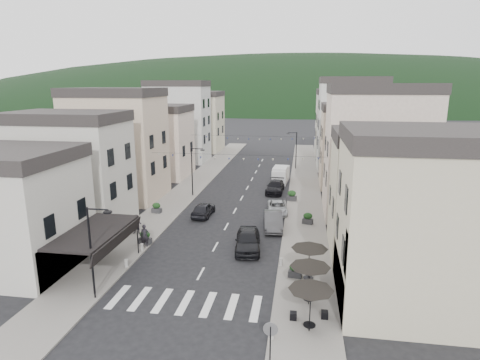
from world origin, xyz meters
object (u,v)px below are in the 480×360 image
object	(u,v)px
parked_car_d	(275,187)
pedestrian_a	(145,236)
pedestrian_b	(137,224)
delivery_van	(281,174)
parked_car_a	(248,240)
parked_car_c	(277,207)
parked_car_b	(273,221)
parked_car_e	(203,209)

from	to	relation	value
parked_car_d	pedestrian_a	xyz separation A→B (m)	(-9.61, -19.28, 0.33)
pedestrian_a	pedestrian_b	xyz separation A→B (m)	(-1.80, 2.66, -0.05)
pedestrian_a	delivery_van	bearing A→B (deg)	55.94
pedestrian_b	pedestrian_a	bearing A→B (deg)	-58.97
parked_car_d	parked_car_a	bearing A→B (deg)	-90.44
parked_car_c	parked_car_d	distance (m)	8.34
parked_car_a	pedestrian_a	world-z (taller)	pedestrian_a
parked_car_a	parked_car_b	world-z (taller)	parked_car_a
parked_car_b	parked_car_a	bearing A→B (deg)	-113.72
parked_car_e	parked_car_a	bearing A→B (deg)	128.22
parked_car_b	delivery_van	bearing A→B (deg)	85.26
delivery_van	pedestrian_a	bearing A→B (deg)	-107.38
pedestrian_a	parked_car_d	bearing A→B (deg)	51.33
parked_car_c	delivery_van	distance (m)	13.91
parked_car_e	pedestrian_b	world-z (taller)	pedestrian_b
parked_car_c	parked_car_d	world-z (taller)	parked_car_d
parked_car_c	pedestrian_b	xyz separation A→B (m)	(-12.20, -8.32, 0.40)
parked_car_a	pedestrian_a	bearing A→B (deg)	179.48
delivery_van	pedestrian_a	xyz separation A→B (m)	(-9.99, -24.87, -0.05)
parked_car_e	delivery_van	distance (m)	17.54
parked_car_b	parked_car_e	xyz separation A→B (m)	(-7.48, 2.64, -0.07)
parked_car_e	delivery_van	world-z (taller)	delivery_van
parked_car_a	pedestrian_b	bearing A→B (deg)	163.92
parked_car_b	pedestrian_b	distance (m)	12.65
parked_car_b	parked_car_d	size ratio (longest dim) A/B	0.95
parked_car_c	parked_car_a	bearing A→B (deg)	-105.71
parked_car_d	parked_car_b	bearing A→B (deg)	-84.15
pedestrian_a	pedestrian_b	distance (m)	3.21
parked_car_d	delivery_van	distance (m)	5.62
parked_car_d	pedestrian_a	world-z (taller)	pedestrian_a
parked_car_b	parked_car_d	distance (m)	13.07
parked_car_d	delivery_van	size ratio (longest dim) A/B	1.04
parked_car_c	pedestrian_a	distance (m)	15.13
parked_car_d	pedestrian_b	xyz separation A→B (m)	(-11.42, -16.62, 0.28)
delivery_van	pedestrian_b	xyz separation A→B (m)	(-11.80, -22.21, -0.10)
pedestrian_a	pedestrian_b	world-z (taller)	pedestrian_a
parked_car_a	parked_car_e	bearing A→B (deg)	119.37
parked_car_c	pedestrian_b	size ratio (longest dim) A/B	2.49
parked_car_e	delivery_van	size ratio (longest dim) A/B	0.87
parked_car_d	parked_car_e	distance (m)	12.42
parked_car_a	pedestrian_b	xyz separation A→B (m)	(-10.40, 1.77, 0.16)
delivery_van	pedestrian_b	distance (m)	25.15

